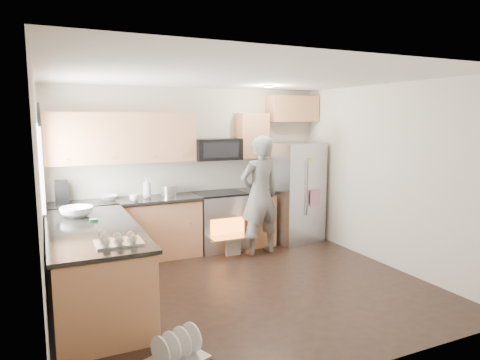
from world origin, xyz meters
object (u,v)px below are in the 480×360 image
person (260,195)px  dish_rack (177,353)px  stove_range (220,208)px  refrigerator (295,192)px

person → dish_rack: bearing=43.2°
stove_range → refrigerator: bearing=-4.9°
person → dish_rack: size_ratio=3.17×
stove_range → refrigerator: stove_range is taller
refrigerator → person: bearing=-167.1°
stove_range → dish_rack: (-1.59, -2.92, -0.60)m
stove_range → dish_rack: size_ratio=3.06×
dish_rack → refrigerator: bearing=43.5°
stove_range → person: (0.47, -0.49, 0.25)m
person → dish_rack: 3.30m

